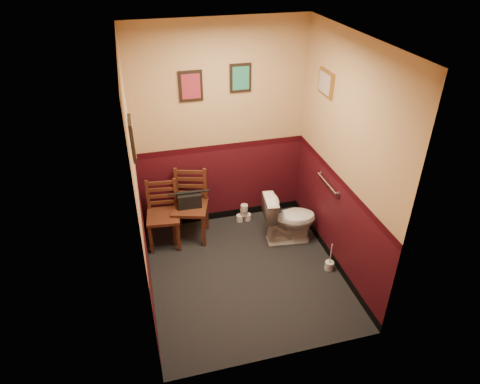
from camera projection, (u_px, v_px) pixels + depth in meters
name	position (u px, v px, depth m)	size (l,w,h in m)	color
floor	(245.00, 274.00, 5.11)	(2.20, 2.40, 0.00)	black
ceiling	(247.00, 40.00, 3.68)	(2.20, 2.40, 0.00)	silver
wall_back	(221.00, 130.00, 5.38)	(2.20, 2.70, 0.00)	#3C0B13
wall_front	(286.00, 248.00, 3.41)	(2.20, 2.70, 0.00)	#3C0B13
wall_left	(137.00, 190.00, 4.16)	(2.40, 2.70, 0.00)	#3C0B13
wall_right	(344.00, 163.00, 4.63)	(2.40, 2.70, 0.00)	#3C0B13
grab_bar	(327.00, 183.00, 5.04)	(0.05, 0.56, 0.06)	silver
framed_print_back_a	(191.00, 86.00, 4.97)	(0.28, 0.04, 0.36)	black
framed_print_back_b	(241.00, 78.00, 5.08)	(0.26, 0.04, 0.34)	black
framed_print_left	(132.00, 138.00, 3.98)	(0.04, 0.30, 0.38)	black
framed_print_right	(326.00, 83.00, 4.75)	(0.04, 0.34, 0.28)	olive
toilet	(289.00, 219.00, 5.49)	(0.38, 0.68, 0.67)	white
toilet_brush	(329.00, 265.00, 5.15)	(0.11, 0.11, 0.38)	silver
chair_left	(163.00, 214.00, 5.41)	(0.44, 0.44, 0.86)	#56291A
chair_right	(190.00, 206.00, 5.51)	(0.54, 0.54, 0.93)	#56291A
handbag	(189.00, 200.00, 5.42)	(0.30, 0.16, 0.22)	black
tp_stack	(244.00, 214.00, 5.97)	(0.21, 0.13, 0.27)	silver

